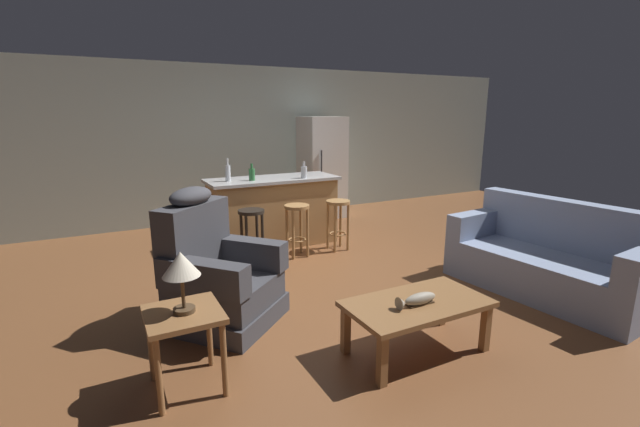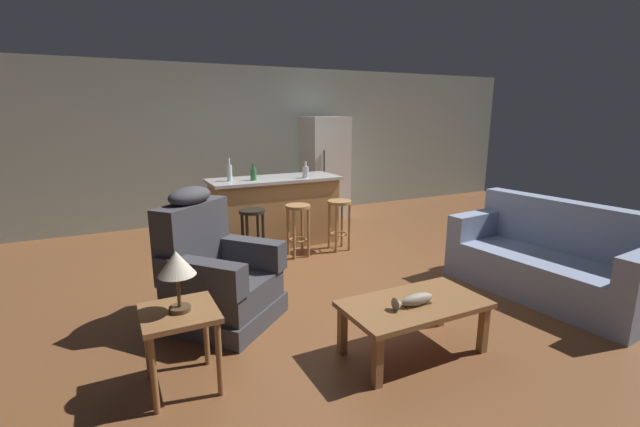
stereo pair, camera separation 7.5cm
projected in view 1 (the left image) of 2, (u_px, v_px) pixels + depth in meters
The scene contains 16 objects.
ground_plane at pixel (318, 275), 4.93m from camera, with size 12.00×12.00×0.00m.
back_wall at pixel (234, 144), 7.33m from camera, with size 12.00×0.05×2.60m.
coffee_table at pixel (417, 308), 3.27m from camera, with size 1.10×0.60×0.42m.
fish_figurine at pixel (417, 300), 3.18m from camera, with size 0.34×0.10×0.10m.
couch at pixel (549, 261), 4.39m from camera, with size 1.02×1.97×0.94m.
recliner_near_lamp at pixel (217, 276), 3.76m from camera, with size 1.18×1.18×1.20m.
end_table at pixel (184, 325), 2.80m from camera, with size 0.48×0.48×0.56m.
table_lamp at pixel (181, 267), 2.70m from camera, with size 0.24×0.24×0.41m.
kitchen_island at pixel (273, 211), 5.99m from camera, with size 1.80×0.70×0.95m.
bar_stool_left at pixel (252, 226), 5.21m from camera, with size 0.32×0.32×0.68m.
bar_stool_middle at pixel (297, 221), 5.48m from camera, with size 0.32×0.32×0.68m.
bar_stool_right at pixel (338, 216), 5.75m from camera, with size 0.32×0.32×0.68m.
refrigerator at pixel (322, 167), 7.56m from camera, with size 0.70×0.69×1.76m.
bottle_tall_green at pixel (228, 173), 5.57m from camera, with size 0.07×0.07×0.30m.
bottle_short_amber at pixel (252, 174), 5.63m from camera, with size 0.08×0.08×0.22m.
bottle_wine_dark at pixel (304, 172), 5.85m from camera, with size 0.08×0.08×0.23m.
Camera 1 is at (-2.12, -4.12, 1.82)m, focal length 24.00 mm.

